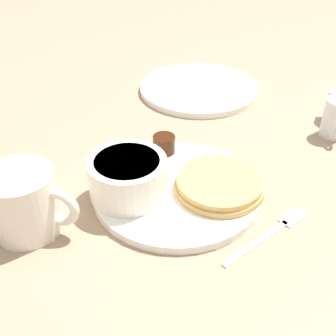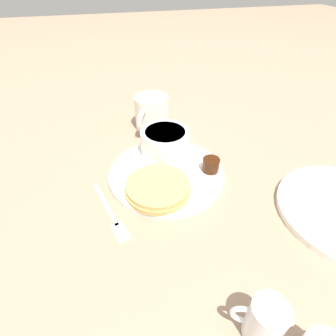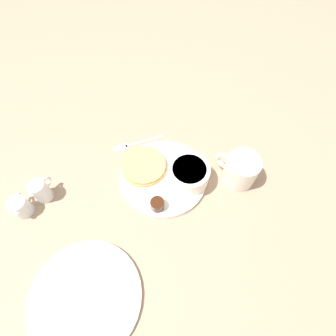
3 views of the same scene
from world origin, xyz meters
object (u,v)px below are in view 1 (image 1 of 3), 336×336
Objects in this scene: coffee_mug at (25,202)px; creamer_pitcher_near at (336,118)px; bowl at (128,176)px; fork at (276,229)px; plate at (177,190)px.

coffee_mug is 0.51m from creamer_pitcher_near.
bowl is at bearing 93.21° from creamer_pitcher_near.
fork is (-0.13, -0.15, -0.04)m from bowl.
coffee_mug reaches higher than fork.
bowl is at bearing -88.92° from coffee_mug.
creamer_pitcher_near is (0.04, -0.31, 0.03)m from plate.
plate is at bearing 96.48° from creamer_pitcher_near.
coffee_mug reaches higher than creamer_pitcher_near.
plate is 0.31m from creamer_pitcher_near.
plate is at bearing -102.14° from bowl.
plate reaches higher than fork.
coffee_mug reaches higher than plate.
coffee_mug is 1.55× the size of creamer_pitcher_near.
creamer_pitcher_near is (0.02, -0.37, -0.01)m from bowl.
creamer_pitcher_near reaches higher than bowl.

